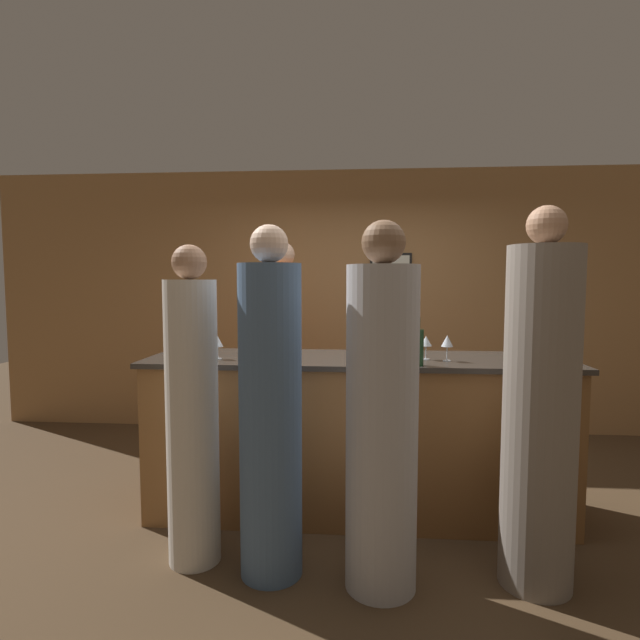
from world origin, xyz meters
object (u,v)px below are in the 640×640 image
(guest_0, at_px, (192,415))
(guest_2, at_px, (271,415))
(bartender, at_px, (282,360))
(guest_1, at_px, (540,413))
(guest_3, at_px, (382,421))
(wine_bottle_1, at_px, (375,341))
(wine_bottle_0, at_px, (418,346))

(guest_0, bearing_deg, guest_2, -10.94)
(bartender, height_order, guest_1, guest_1)
(guest_0, distance_m, guest_3, 1.08)
(guest_1, relative_size, wine_bottle_1, 7.30)
(bartender, distance_m, guest_0, 1.60)
(bartender, height_order, guest_3, bartender)
(guest_0, distance_m, guest_2, 0.48)
(bartender, height_order, guest_2, bartender)
(bartender, relative_size, guest_1, 0.98)
(guest_3, bearing_deg, wine_bottle_1, 90.47)
(guest_1, height_order, wine_bottle_0, guest_1)
(wine_bottle_0, bearing_deg, guest_3, -113.77)
(guest_3, bearing_deg, guest_2, 172.99)
(guest_3, bearing_deg, wine_bottle_0, 66.23)
(guest_1, height_order, wine_bottle_1, guest_1)
(guest_0, relative_size, guest_2, 0.95)
(guest_1, bearing_deg, wine_bottle_0, 141.14)
(guest_0, relative_size, guest_3, 0.95)
(guest_1, bearing_deg, guest_2, -179.47)
(wine_bottle_0, bearing_deg, guest_1, -38.86)
(guest_0, xyz_separation_m, wine_bottle_0, (1.31, 0.39, 0.36))
(wine_bottle_1, bearing_deg, bartender, 133.40)
(guest_0, bearing_deg, wine_bottle_1, 35.08)
(guest_0, height_order, guest_2, guest_2)
(wine_bottle_0, height_order, wine_bottle_1, wine_bottle_0)
(guest_2, bearing_deg, guest_3, -7.01)
(wine_bottle_1, bearing_deg, guest_3, -89.53)
(bartender, bearing_deg, wine_bottle_1, 133.40)
(guest_1, xyz_separation_m, wine_bottle_1, (-0.84, 0.82, 0.27))
(guest_2, height_order, wine_bottle_0, guest_2)
(bartender, xyz_separation_m, wine_bottle_1, (0.78, -0.83, 0.28))
(guest_2, relative_size, wine_bottle_0, 6.33)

